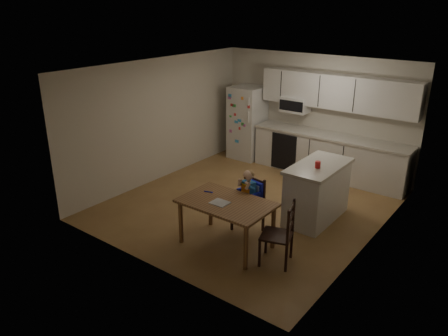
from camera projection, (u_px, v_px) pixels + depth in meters
room at (265, 134)px, 8.01m from camera, size 4.52×5.01×2.51m
refrigerator at (247, 123)px, 10.27m from camera, size 0.72×0.70×1.70m
kitchen_run at (330, 136)px, 9.17m from camera, size 3.37×0.62×2.15m
kitchen_island at (317, 192)px, 7.42m from camera, size 0.70×1.34×0.99m
red_cup at (318, 165)px, 7.08m from camera, size 0.09×0.09×0.11m
dining_table at (226, 208)px, 6.54m from camera, size 1.37×0.88×0.74m
napkin at (220, 203)px, 6.46m from camera, size 0.26×0.23×0.01m
toddler_spoon at (208, 192)px, 6.82m from camera, size 0.12×0.06×0.02m
chair_booster at (250, 194)px, 6.99m from camera, size 0.47×0.47×1.06m
chair_side at (283, 230)px, 6.10m from camera, size 0.53×0.53×0.95m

